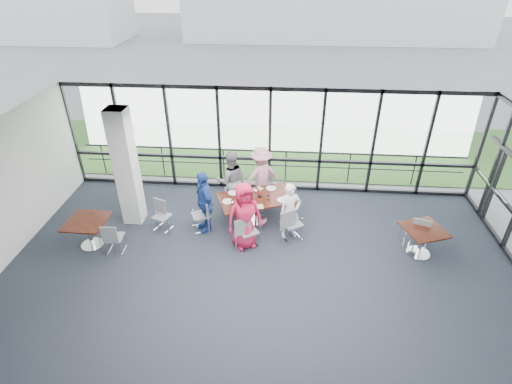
# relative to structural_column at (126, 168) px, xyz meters

# --- Properties ---
(floor) EXTENTS (12.00, 10.00, 0.02)m
(floor) POSITION_rel_structural_column_xyz_m (3.60, -3.00, -1.61)
(floor) COLOR #202530
(floor) RESTS_ON ground
(ceiling) EXTENTS (12.00, 10.00, 0.04)m
(ceiling) POSITION_rel_structural_column_xyz_m (3.60, -3.00, 1.60)
(ceiling) COLOR white
(ceiling) RESTS_ON ground
(curtain_wall_back) EXTENTS (12.00, 0.10, 3.20)m
(curtain_wall_back) POSITION_rel_structural_column_xyz_m (3.60, 2.00, 0.00)
(curtain_wall_back) COLOR white
(curtain_wall_back) RESTS_ON ground
(exit_door) EXTENTS (0.12, 1.60, 2.10)m
(exit_door) POSITION_rel_structural_column_xyz_m (9.60, 0.75, -0.55)
(exit_door) COLOR black
(exit_door) RESTS_ON ground
(structural_column) EXTENTS (0.50, 0.50, 3.20)m
(structural_column) POSITION_rel_structural_column_xyz_m (0.00, 0.00, 0.00)
(structural_column) COLOR silver
(structural_column) RESTS_ON ground
(apron) EXTENTS (80.00, 70.00, 0.02)m
(apron) POSITION_rel_structural_column_xyz_m (3.60, 7.00, -1.62)
(apron) COLOR gray
(apron) RESTS_ON ground
(grass_strip) EXTENTS (80.00, 5.00, 0.01)m
(grass_strip) POSITION_rel_structural_column_xyz_m (3.60, 5.00, -1.59)
(grass_strip) COLOR #325925
(grass_strip) RESTS_ON ground
(hangar_aux) EXTENTS (10.00, 6.00, 4.00)m
(hangar_aux) POSITION_rel_structural_column_xyz_m (-14.40, 25.00, 0.40)
(hangar_aux) COLOR silver
(hangar_aux) RESTS_ON ground
(guard_rail) EXTENTS (12.00, 0.06, 0.06)m
(guard_rail) POSITION_rel_structural_column_xyz_m (3.60, 2.60, -1.10)
(guard_rail) COLOR #2D2D33
(guard_rail) RESTS_ON ground
(main_table) EXTENTS (2.26, 1.76, 0.75)m
(main_table) POSITION_rel_structural_column_xyz_m (3.36, 0.20, -0.97)
(main_table) COLOR black
(main_table) RESTS_ON ground
(side_table_left) EXTENTS (0.97, 0.97, 0.75)m
(side_table_left) POSITION_rel_structural_column_xyz_m (-0.71, -1.21, -0.95)
(side_table_left) COLOR black
(side_table_left) RESTS_ON ground
(side_table_right) EXTENTS (1.14, 1.14, 0.75)m
(side_table_right) POSITION_rel_structural_column_xyz_m (7.43, -0.90, -0.96)
(side_table_right) COLOR black
(side_table_right) RESTS_ON ground
(diner_near_left) EXTENTS (1.02, 0.88, 1.77)m
(diner_near_left) POSITION_rel_structural_column_xyz_m (3.14, -0.89, -0.72)
(diner_near_left) COLOR #CA1A41
(diner_near_left) RESTS_ON ground
(diner_near_right) EXTENTS (0.67, 0.59, 1.53)m
(diner_near_right) POSITION_rel_structural_column_xyz_m (4.25, -0.43, -0.83)
(diner_near_right) COLOR white
(diner_near_right) RESTS_ON ground
(diner_far_left) EXTENTS (0.98, 0.77, 1.76)m
(diner_far_left) POSITION_rel_structural_column_xyz_m (2.57, 0.85, -0.72)
(diner_far_left) COLOR gray
(diner_far_left) RESTS_ON ground
(diner_far_right) EXTENTS (1.26, 1.06, 1.74)m
(diner_far_right) POSITION_rel_structural_column_xyz_m (3.40, 1.19, -0.73)
(diner_far_right) COLOR #CE8698
(diner_far_right) RESTS_ON ground
(diner_end) EXTENTS (0.99, 1.15, 1.72)m
(diner_end) POSITION_rel_structural_column_xyz_m (2.03, -0.29, -0.74)
(diner_end) COLOR #214291
(diner_end) RESTS_ON ground
(chair_main_nl) EXTENTS (0.61, 0.61, 0.90)m
(chair_main_nl) POSITION_rel_structural_column_xyz_m (3.22, -0.92, -1.15)
(chair_main_nl) COLOR gray
(chair_main_nl) RESTS_ON ground
(chair_main_nr) EXTENTS (0.61, 0.61, 0.91)m
(chair_main_nr) POSITION_rel_structural_column_xyz_m (4.31, -0.51, -1.14)
(chair_main_nr) COLOR gray
(chair_main_nr) RESTS_ON ground
(chair_main_fl) EXTENTS (0.56, 0.56, 0.96)m
(chair_main_fl) POSITION_rel_structural_column_xyz_m (2.62, 0.92, -1.12)
(chair_main_fl) COLOR gray
(chair_main_fl) RESTS_ON ground
(chair_main_fr) EXTENTS (0.56, 0.56, 0.93)m
(chair_main_fr) POSITION_rel_structural_column_xyz_m (3.46, 1.35, -1.14)
(chair_main_fr) COLOR gray
(chair_main_fr) RESTS_ON ground
(chair_main_end) EXTENTS (0.58, 0.58, 0.88)m
(chair_main_end) POSITION_rel_structural_column_xyz_m (1.91, -0.30, -1.16)
(chair_main_end) COLOR gray
(chair_main_end) RESTS_ON ground
(chair_spare_la) EXTENTS (0.43, 0.43, 0.83)m
(chair_spare_la) POSITION_rel_structural_column_xyz_m (-0.00, -1.37, -1.18)
(chair_spare_la) COLOR gray
(chair_spare_la) RESTS_ON ground
(chair_spare_lb) EXTENTS (0.52, 0.52, 0.81)m
(chair_spare_lb) POSITION_rel_structural_column_xyz_m (0.90, -0.40, -1.19)
(chair_spare_lb) COLOR gray
(chair_spare_lb) RESTS_ON ground
(chair_spare_r) EXTENTS (0.55, 0.55, 0.89)m
(chair_spare_r) POSITION_rel_structural_column_xyz_m (7.35, -0.56, -1.16)
(chair_spare_r) COLOR gray
(chair_spare_r) RESTS_ON ground
(plate_nl) EXTENTS (0.27, 0.27, 0.01)m
(plate_nl) POSITION_rel_structural_column_xyz_m (2.99, -0.31, -0.84)
(plate_nl) COLOR white
(plate_nl) RESTS_ON main_table
(plate_nr) EXTENTS (0.28, 0.28, 0.01)m
(plate_nr) POSITION_rel_structural_column_xyz_m (4.04, 0.11, -0.84)
(plate_nr) COLOR white
(plate_nr) RESTS_ON main_table
(plate_fl) EXTENTS (0.27, 0.27, 0.01)m
(plate_fl) POSITION_rel_structural_column_xyz_m (2.70, 0.37, -0.84)
(plate_fl) COLOR white
(plate_fl) RESTS_ON main_table
(plate_fr) EXTENTS (0.27, 0.27, 0.01)m
(plate_fr) POSITION_rel_structural_column_xyz_m (3.71, 0.70, -0.84)
(plate_fr) COLOR white
(plate_fr) RESTS_ON main_table
(plate_end) EXTENTS (0.28, 0.28, 0.01)m
(plate_end) POSITION_rel_structural_column_xyz_m (2.61, -0.08, -0.84)
(plate_end) COLOR white
(plate_end) RESTS_ON main_table
(tumbler_a) EXTENTS (0.07, 0.07, 0.15)m
(tumbler_a) POSITION_rel_structural_column_xyz_m (3.18, -0.16, -0.78)
(tumbler_a) COLOR white
(tumbler_a) RESTS_ON main_table
(tumbler_b) EXTENTS (0.06, 0.06, 0.13)m
(tumbler_b) POSITION_rel_structural_column_xyz_m (3.66, 0.10, -0.79)
(tumbler_b) COLOR white
(tumbler_b) RESTS_ON main_table
(tumbler_c) EXTENTS (0.07, 0.07, 0.14)m
(tumbler_c) POSITION_rel_structural_column_xyz_m (3.32, 0.46, -0.78)
(tumbler_c) COLOR white
(tumbler_c) RESTS_ON main_table
(tumbler_d) EXTENTS (0.07, 0.07, 0.13)m
(tumbler_d) POSITION_rel_structural_column_xyz_m (2.75, -0.21, -0.78)
(tumbler_d) COLOR white
(tumbler_d) RESTS_ON main_table
(menu_a) EXTENTS (0.35, 0.27, 0.00)m
(menu_a) POSITION_rel_structural_column_xyz_m (3.40, -0.26, -0.85)
(menu_a) COLOR silver
(menu_a) RESTS_ON main_table
(menu_b) EXTENTS (0.32, 0.27, 0.00)m
(menu_b) POSITION_rel_structural_column_xyz_m (4.22, 0.19, -0.85)
(menu_b) COLOR silver
(menu_b) RESTS_ON main_table
(menu_c) EXTENTS (0.32, 0.33, 0.00)m
(menu_c) POSITION_rel_structural_column_xyz_m (3.36, 0.62, -0.85)
(menu_c) COLOR silver
(menu_c) RESTS_ON main_table
(condiment_caddy) EXTENTS (0.10, 0.07, 0.04)m
(condiment_caddy) POSITION_rel_structural_column_xyz_m (3.43, 0.22, -0.83)
(condiment_caddy) COLOR black
(condiment_caddy) RESTS_ON main_table
(ketchup_bottle) EXTENTS (0.06, 0.06, 0.18)m
(ketchup_bottle) POSITION_rel_structural_column_xyz_m (3.38, 0.29, -0.76)
(ketchup_bottle) COLOR #AE1024
(ketchup_bottle) RESTS_ON main_table
(green_bottle) EXTENTS (0.05, 0.05, 0.20)m
(green_bottle) POSITION_rel_structural_column_xyz_m (3.39, 0.32, -0.75)
(green_bottle) COLOR #146A16
(green_bottle) RESTS_ON main_table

